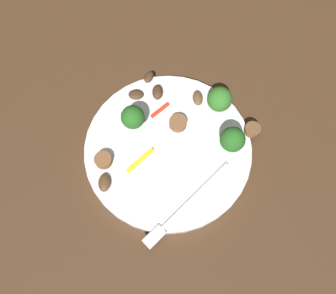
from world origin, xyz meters
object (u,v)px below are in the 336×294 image
(mushroom_2, at_px, (136,95))
(mushroom_3, at_px, (198,98))
(sausage_slice_1, at_px, (178,123))
(pepper_strip_0, at_px, (140,160))
(fork, at_px, (182,209))
(mushroom_1, at_px, (104,182))
(broccoli_floret_1, at_px, (232,140))
(plate, at_px, (168,149))
(sausage_slice_2, at_px, (252,130))
(broccoli_floret_2, at_px, (220,99))
(sausage_slice_0, at_px, (103,160))
(mushroom_0, at_px, (157,92))
(mushroom_4, at_px, (149,77))
(broccoli_floret_0, at_px, (134,116))
(pepper_strip_1, at_px, (160,110))

(mushroom_2, relative_size, mushroom_3, 0.91)
(sausage_slice_1, xyz_separation_m, pepper_strip_0, (0.09, -0.01, -0.00))
(fork, xyz_separation_m, mushroom_1, (0.03, -0.12, 0.00))
(mushroom_2, distance_m, pepper_strip_0, 0.12)
(broccoli_floret_1, xyz_separation_m, mushroom_3, (-0.05, -0.09, -0.03))
(broccoli_floret_1, bearing_deg, mushroom_1, -39.12)
(plate, bearing_deg, sausage_slice_2, 135.84)
(plate, relative_size, fork, 1.55)
(broccoli_floret_2, height_order, mushroom_2, broccoli_floret_2)
(mushroom_2, bearing_deg, sausage_slice_0, 13.02)
(mushroom_0, relative_size, mushroom_4, 1.18)
(mushroom_0, distance_m, mushroom_3, 0.07)
(mushroom_1, bearing_deg, plate, 156.07)
(broccoli_floret_1, bearing_deg, sausage_slice_2, 161.50)
(broccoli_floret_2, xyz_separation_m, sausage_slice_2, (0.00, 0.07, -0.03))
(sausage_slice_2, height_order, mushroom_0, same)
(broccoli_floret_1, height_order, sausage_slice_1, broccoli_floret_1)
(fork, xyz_separation_m, mushroom_2, (-0.12, -0.18, 0.00))
(sausage_slice_2, bearing_deg, mushroom_3, -90.00)
(fork, distance_m, broccoli_floret_2, 0.19)
(broccoli_floret_1, distance_m, sausage_slice_1, 0.10)
(broccoli_floret_2, height_order, mushroom_0, broccoli_floret_2)
(broccoli_floret_0, bearing_deg, sausage_slice_0, -2.09)
(sausage_slice_2, distance_m, mushroom_1, 0.26)
(sausage_slice_0, height_order, pepper_strip_0, sausage_slice_0)
(plate, xyz_separation_m, mushroom_4, (-0.09, -0.10, 0.01))
(broccoli_floret_1, bearing_deg, pepper_strip_1, -87.24)
(mushroom_1, bearing_deg, broccoli_floret_0, -169.45)
(fork, bearing_deg, broccoli_floret_1, -172.33)
(sausage_slice_1, xyz_separation_m, mushroom_4, (-0.05, -0.09, -0.00))
(sausage_slice_1, bearing_deg, mushroom_2, -93.43)
(broccoli_floret_1, bearing_deg, pepper_strip_0, -47.14)
(broccoli_floret_2, distance_m, pepper_strip_1, 0.10)
(mushroom_3, bearing_deg, pepper_strip_1, -36.86)
(broccoli_floret_1, xyz_separation_m, sausage_slice_0, (0.13, -0.15, -0.03))
(pepper_strip_0, bearing_deg, sausage_slice_1, 170.71)
(mushroom_0, bearing_deg, broccoli_floret_1, 83.10)
(broccoli_floret_1, distance_m, broccoli_floret_2, 0.08)
(plate, height_order, broccoli_floret_0, broccoli_floret_0)
(pepper_strip_1, bearing_deg, sausage_slice_2, 110.34)
(mushroom_0, relative_size, pepper_strip_0, 0.53)
(sausage_slice_2, relative_size, pepper_strip_1, 0.69)
(sausage_slice_0, distance_m, mushroom_4, 0.17)
(sausage_slice_0, relative_size, mushroom_4, 1.12)
(sausage_slice_1, height_order, mushroom_3, sausage_slice_1)
(mushroom_1, distance_m, mushroom_3, 0.21)
(sausage_slice_2, height_order, pepper_strip_0, sausage_slice_2)
(sausage_slice_2, relative_size, mushroom_4, 1.06)
(broccoli_floret_1, distance_m, mushroom_4, 0.19)
(sausage_slice_0, bearing_deg, mushroom_4, -169.30)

